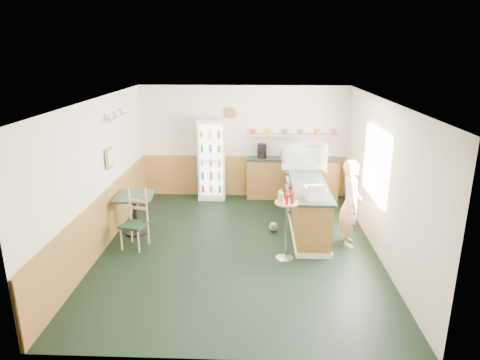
{
  "coord_description": "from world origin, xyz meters",
  "views": [
    {
      "loc": [
        0.32,
        -7.2,
        3.53
      ],
      "look_at": [
        0.01,
        0.6,
        1.12
      ],
      "focal_mm": 32.0,
      "sensor_mm": 36.0,
      "label": 1
    }
  ],
  "objects_px": {
    "condiment_stand": "(286,215)",
    "cafe_chair": "(135,216)",
    "drinks_fridge": "(212,159)",
    "display_case": "(304,157)",
    "cash_register": "(315,193)",
    "cafe_table": "(135,207)",
    "shopkeeper": "(350,203)"
  },
  "relations": [
    {
      "from": "display_case",
      "to": "cash_register",
      "type": "bearing_deg",
      "value": -90.0
    },
    {
      "from": "display_case",
      "to": "cafe_table",
      "type": "bearing_deg",
      "value": -159.89
    },
    {
      "from": "shopkeeper",
      "to": "condiment_stand",
      "type": "bearing_deg",
      "value": 121.92
    },
    {
      "from": "cafe_chair",
      "to": "display_case",
      "type": "bearing_deg",
      "value": 43.4
    },
    {
      "from": "shopkeeper",
      "to": "condiment_stand",
      "type": "height_order",
      "value": "shopkeeper"
    },
    {
      "from": "drinks_fridge",
      "to": "condiment_stand",
      "type": "relative_size",
      "value": 1.58
    },
    {
      "from": "drinks_fridge",
      "to": "cash_register",
      "type": "relative_size",
      "value": 5.32
    },
    {
      "from": "display_case",
      "to": "cafe_table",
      "type": "xyz_separation_m",
      "value": [
        -3.4,
        -1.24,
        -0.72
      ]
    },
    {
      "from": "cash_register",
      "to": "cafe_chair",
      "type": "xyz_separation_m",
      "value": [
        -3.25,
        0.1,
        -0.53
      ]
    },
    {
      "from": "shopkeeper",
      "to": "drinks_fridge",
      "type": "bearing_deg",
      "value": 52.24
    },
    {
      "from": "drinks_fridge",
      "to": "cash_register",
      "type": "xyz_separation_m",
      "value": [
        2.11,
        -2.82,
        0.14
      ]
    },
    {
      "from": "shopkeeper",
      "to": "cafe_chair",
      "type": "bearing_deg",
      "value": 97.09
    },
    {
      "from": "drinks_fridge",
      "to": "condiment_stand",
      "type": "xyz_separation_m",
      "value": [
        1.59,
        -3.16,
        -0.15
      ]
    },
    {
      "from": "cafe_table",
      "to": "cafe_chair",
      "type": "distance_m",
      "value": 0.53
    },
    {
      "from": "shopkeeper",
      "to": "cafe_chair",
      "type": "xyz_separation_m",
      "value": [
        -3.95,
        -0.2,
        -0.24
      ]
    },
    {
      "from": "cash_register",
      "to": "condiment_stand",
      "type": "bearing_deg",
      "value": -156.03
    },
    {
      "from": "display_case",
      "to": "cafe_table",
      "type": "relative_size",
      "value": 1.2
    },
    {
      "from": "drinks_fridge",
      "to": "shopkeeper",
      "type": "height_order",
      "value": "drinks_fridge"
    },
    {
      "from": "condiment_stand",
      "to": "drinks_fridge",
      "type": "bearing_deg",
      "value": 116.66
    },
    {
      "from": "drinks_fridge",
      "to": "cafe_chair",
      "type": "relative_size",
      "value": 1.76
    },
    {
      "from": "drinks_fridge",
      "to": "display_case",
      "type": "xyz_separation_m",
      "value": [
        2.11,
        -0.97,
        0.31
      ]
    },
    {
      "from": "condiment_stand",
      "to": "shopkeeper",
      "type": "bearing_deg",
      "value": 27.67
    },
    {
      "from": "condiment_stand",
      "to": "cafe_chair",
      "type": "relative_size",
      "value": 1.12
    },
    {
      "from": "drinks_fridge",
      "to": "display_case",
      "type": "height_order",
      "value": "drinks_fridge"
    },
    {
      "from": "shopkeeper",
      "to": "cafe_chair",
      "type": "relative_size",
      "value": 1.48
    },
    {
      "from": "drinks_fridge",
      "to": "cafe_chair",
      "type": "height_order",
      "value": "drinks_fridge"
    },
    {
      "from": "cafe_table",
      "to": "display_case",
      "type": "bearing_deg",
      "value": 20.11
    },
    {
      "from": "shopkeeper",
      "to": "cafe_table",
      "type": "bearing_deg",
      "value": 89.85
    },
    {
      "from": "display_case",
      "to": "cash_register",
      "type": "distance_m",
      "value": 1.86
    },
    {
      "from": "display_case",
      "to": "shopkeeper",
      "type": "bearing_deg",
      "value": -65.83
    },
    {
      "from": "shopkeeper",
      "to": "condiment_stand",
      "type": "distance_m",
      "value": 1.37
    },
    {
      "from": "display_case",
      "to": "condiment_stand",
      "type": "bearing_deg",
      "value": -103.23
    }
  ]
}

